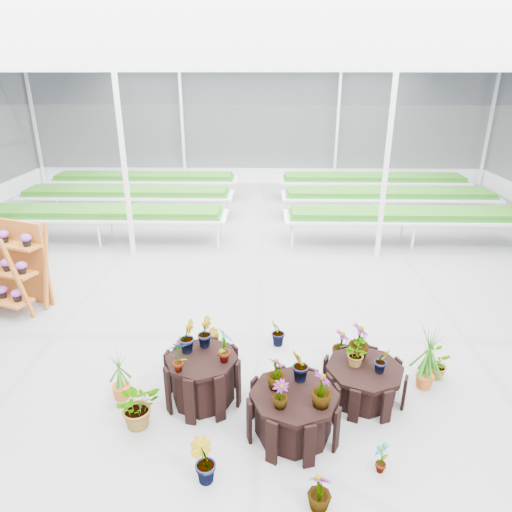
{
  "coord_description": "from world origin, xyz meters",
  "views": [
    {
      "loc": [
        0.28,
        -6.43,
        4.2
      ],
      "look_at": [
        0.11,
        0.75,
        1.3
      ],
      "focal_mm": 32.0,
      "sensor_mm": 36.0,
      "label": 1
    }
  ],
  "objects_px": {
    "plinth_mid": "(293,413)",
    "shelf_rack": "(2,267)",
    "plinth_tall": "(203,378)",
    "plinth_low": "(363,382)"
  },
  "relations": [
    {
      "from": "plinth_tall",
      "to": "shelf_rack",
      "type": "relative_size",
      "value": 0.61
    },
    {
      "from": "plinth_tall",
      "to": "shelf_rack",
      "type": "height_order",
      "value": "shelf_rack"
    },
    {
      "from": "plinth_mid",
      "to": "plinth_low",
      "type": "xyz_separation_m",
      "value": [
        1.0,
        0.7,
        -0.05
      ]
    },
    {
      "from": "plinth_mid",
      "to": "plinth_low",
      "type": "relative_size",
      "value": 1.04
    },
    {
      "from": "plinth_mid",
      "to": "shelf_rack",
      "type": "bearing_deg",
      "value": 148.78
    },
    {
      "from": "plinth_tall",
      "to": "plinth_low",
      "type": "bearing_deg",
      "value": 2.6
    },
    {
      "from": "plinth_tall",
      "to": "plinth_low",
      "type": "relative_size",
      "value": 0.92
    },
    {
      "from": "plinth_mid",
      "to": "shelf_rack",
      "type": "distance_m",
      "value": 6.19
    },
    {
      "from": "plinth_low",
      "to": "shelf_rack",
      "type": "relative_size",
      "value": 0.66
    },
    {
      "from": "plinth_tall",
      "to": "plinth_mid",
      "type": "distance_m",
      "value": 1.34
    }
  ]
}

